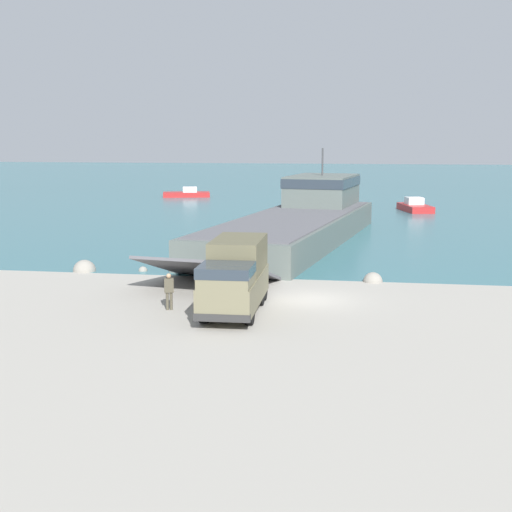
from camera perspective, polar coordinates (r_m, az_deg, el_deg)
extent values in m
plane|color=#9E998E|center=(35.59, 4.31, -3.53)|extent=(240.00, 240.00, 0.00)
cube|color=#336B75|center=(129.93, 7.88, 5.87)|extent=(240.00, 180.00, 0.01)
cube|color=#56605B|center=(54.68, 2.99, 2.10)|extent=(11.87, 29.52, 1.96)
cube|color=#56565B|center=(54.55, 2.99, 3.16)|extent=(11.10, 28.30, 0.08)
cube|color=#56605B|center=(63.94, 5.31, 5.24)|extent=(6.43, 8.76, 2.69)
cube|color=#28333D|center=(63.89, 5.32, 5.95)|extent=(6.59, 8.86, 0.81)
cylinder|color=#3F3F42|center=(63.81, 5.35, 7.52)|extent=(0.16, 0.16, 2.40)
cube|color=#56565B|center=(38.38, -3.78, -1.00)|extent=(7.23, 6.95, 2.02)
cube|color=#6B664C|center=(32.85, -1.72, -2.68)|extent=(2.54, 6.88, 1.29)
cube|color=#6B664C|center=(30.46, -2.41, -1.55)|extent=(2.28, 2.38, 0.91)
cube|color=#28333D|center=(30.41, -2.41, -1.13)|extent=(2.35, 2.40, 0.45)
cube|color=brown|center=(33.71, -1.41, 0.10)|extent=(2.38, 4.36, 1.57)
cube|color=#2D2D2D|center=(29.77, -2.75, -4.95)|extent=(2.41, 0.30, 0.32)
cylinder|color=black|center=(30.76, -0.52, -4.31)|extent=(0.36, 1.33, 1.33)
cylinder|color=black|center=(31.09, -4.15, -4.19)|extent=(0.36, 1.33, 1.33)
cylinder|color=black|center=(34.31, 0.34, -2.86)|extent=(0.36, 1.33, 1.33)
cylinder|color=black|center=(34.61, -2.92, -2.76)|extent=(0.36, 1.33, 1.33)
cylinder|color=black|center=(35.38, 0.57, -2.48)|extent=(0.36, 1.33, 1.33)
cylinder|color=black|center=(35.67, -2.60, -2.39)|extent=(0.36, 1.33, 1.33)
cylinder|color=#4C4738|center=(33.65, -7.11, -3.60)|extent=(0.14, 0.14, 0.84)
cylinder|color=#4C4738|center=(33.65, -6.80, -3.59)|extent=(0.14, 0.14, 0.84)
cube|color=#4C4738|center=(33.49, -6.98, -2.34)|extent=(0.49, 0.36, 0.67)
sphere|color=tan|center=(33.40, -7.00, -1.59)|extent=(0.23, 0.23, 0.23)
cube|color=#B22323|center=(80.07, 12.62, 3.78)|extent=(3.84, 6.44, 0.71)
cube|color=silver|center=(80.43, 12.54, 4.34)|extent=(2.11, 2.17, 0.78)
cube|color=#B22323|center=(97.34, -5.59, 4.92)|extent=(6.71, 4.18, 0.65)
cube|color=silver|center=(97.29, -5.32, 5.32)|extent=(2.29, 2.28, 0.71)
sphere|color=gray|center=(44.28, -13.55, -1.19)|extent=(1.39, 1.39, 1.39)
sphere|color=gray|center=(40.44, 9.33, -2.05)|extent=(1.09, 1.09, 1.09)
sphere|color=gray|center=(43.65, -9.03, -1.19)|extent=(0.55, 0.55, 0.55)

